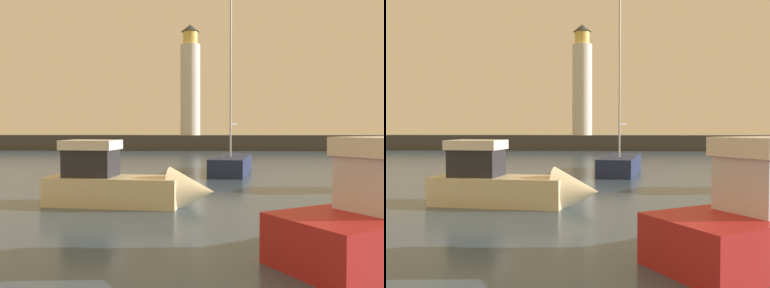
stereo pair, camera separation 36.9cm
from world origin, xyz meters
TOP-DOWN VIEW (x-y plane):
  - ground_plane at (0.00, 28.28)m, footprint 220.00×220.00m
  - breakwater at (0.00, 56.55)m, footprint 64.69×5.05m
  - lighthouse at (-1.45, 56.55)m, footprint 2.69×2.69m
  - motorboat_2 at (-2.08, 13.89)m, footprint 6.56×2.58m
  - sailboat_moored at (2.46, 26.10)m, footprint 3.31×7.57m

SIDE VIEW (x-z plane):
  - ground_plane at x=0.00m, z-range 0.00..0.00m
  - sailboat_moored at x=2.46m, z-range -5.78..7.02m
  - motorboat_2 at x=-2.08m, z-range -0.58..2.20m
  - breakwater at x=0.00m, z-range 0.00..2.00m
  - lighthouse at x=-1.45m, z-range 1.60..16.62m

